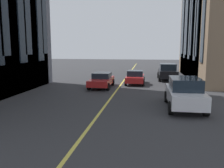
{
  "coord_description": "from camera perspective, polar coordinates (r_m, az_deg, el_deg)",
  "views": [
    {
      "loc": [
        4.05,
        -2.65,
        3.67
      ],
      "look_at": [
        15.48,
        -0.92,
        1.9
      ],
      "focal_mm": 38.09,
      "sensor_mm": 36.0,
      "label": 1
    }
  ],
  "objects": [
    {
      "name": "car_red_parked_b",
      "position": [
        24.3,
        5.57,
        1.63
      ],
      "size": [
        3.9,
        1.89,
        1.4
      ],
      "color": "#B21E1E",
      "rests_on": "ground_plane"
    },
    {
      "name": "car_white_mid",
      "position": [
        15.08,
        17.05,
        -2.01
      ],
      "size": [
        4.7,
        2.14,
        1.88
      ],
      "color": "silver",
      "rests_on": "ground_plane"
    },
    {
      "name": "car_red_oncoming",
      "position": [
        22.16,
        -2.51,
        0.99
      ],
      "size": [
        4.4,
        1.95,
        1.37
      ],
      "color": "#B21E1E",
      "rests_on": "ground_plane"
    },
    {
      "name": "car_black_parked_a",
      "position": [
        28.04,
        13.18,
        2.93
      ],
      "size": [
        4.7,
        2.14,
        1.88
      ],
      "color": "black",
      "rests_on": "ground_plane"
    },
    {
      "name": "lane_centre_line",
      "position": [
        16.58,
        -0.81,
        -4.08
      ],
      "size": [
        80.0,
        0.16,
        0.01
      ],
      "color": "#D8C64C",
      "rests_on": "ground_plane"
    }
  ]
}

